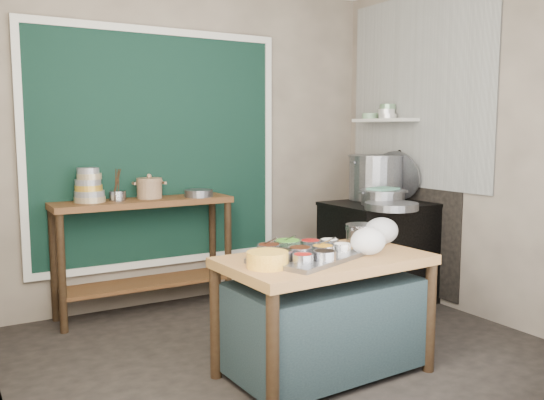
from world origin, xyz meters
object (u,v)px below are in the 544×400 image
steamer (383,197)px  condiment_tray (307,257)px  utensil_cup (118,196)px  saucepan (362,233)px  back_counter (145,256)px  stove_block (380,254)px  ceramic_crock (149,189)px  prep_table (324,316)px  yellow_basin (267,260)px  stock_pot (376,177)px

steamer → condiment_tray: bearing=-146.6°
utensil_cup → saucepan: bearing=-50.8°
back_counter → saucepan: bearing=-55.5°
stove_block → ceramic_crock: 2.08m
prep_table → saucepan: (0.47, 0.23, 0.44)m
back_counter → utensil_cup: size_ratio=11.08×
utensil_cup → ceramic_crock: 0.28m
prep_table → condiment_tray: bearing=-175.8°
yellow_basin → stock_pot: stock_pot is taller
yellow_basin → ceramic_crock: 1.87m
saucepan → condiment_tray: bearing=-167.3°
steamer → stove_block: bearing=52.4°
saucepan → stock_pot: size_ratio=0.43×
utensil_cup → ceramic_crock: size_ratio=0.59×
back_counter → steamer: (1.81, -0.85, 0.47)m
prep_table → stock_pot: 2.02m
prep_table → saucepan: bearing=23.9°
back_counter → stove_block: (1.90, -0.73, -0.05)m
condiment_tray → steamer: size_ratio=1.57×
prep_table → stove_block: stove_block is taller
prep_table → condiment_tray: (-0.14, -0.02, 0.39)m
condiment_tray → saucepan: 0.67m
saucepan → stock_pot: bearing=36.4°
condiment_tray → utensil_cup: (-0.62, 1.77, 0.23)m
condiment_tray → stock_pot: 2.04m
saucepan → prep_table: bearing=-163.1°
prep_table → back_counter: 1.84m
yellow_basin → ceramic_crock: bearing=91.6°
ceramic_crock → steamer: size_ratio=0.56×
steamer → yellow_basin: bearing=-150.1°
saucepan → utensil_cup: size_ratio=1.72×
yellow_basin → steamer: (1.69, 0.97, 0.15)m
stock_pot → steamer: 0.40m
steamer → back_counter: bearing=154.9°
saucepan → stock_pot: stock_pot is taller
back_counter → ceramic_crock: size_ratio=6.57×
back_counter → saucepan: 1.87m
back_counter → utensil_cup: utensil_cup is taller
condiment_tray → stock_pot: bearing=38.0°
condiment_tray → utensil_cup: 1.89m
saucepan → utensil_cup: 1.97m
stove_block → utensil_cup: utensil_cup is taller
prep_table → condiment_tray: condiment_tray is taller
stock_pot → ceramic_crock: bearing=163.8°
utensil_cup → steamer: size_ratio=0.33×
ceramic_crock → saucepan: bearing=-57.9°
yellow_basin → saucepan: bearing=18.4°
condiment_tray → stove_block: bearing=34.9°
steamer → ceramic_crock: bearing=153.1°
back_counter → yellow_basin: 1.85m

